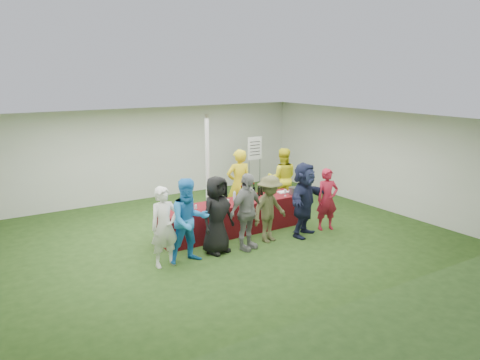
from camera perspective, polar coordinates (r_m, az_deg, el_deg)
ground at (r=10.93m, az=-3.16°, el=-6.82°), size 60.00×60.00×0.00m
tent at (r=11.81m, az=-3.99°, el=1.49°), size 10.00×10.00×10.00m
serving_table at (r=11.03m, az=-0.88°, el=-4.56°), size 3.60×0.80×0.75m
wine_bottles at (r=11.36m, az=1.70°, el=-1.43°), size 0.81×0.15×0.32m
wine_glasses at (r=10.48m, az=-2.10°, el=-2.73°), size 2.82×0.11×0.16m
water_bottle at (r=11.01m, az=-0.68°, el=-2.00°), size 0.07×0.07×0.23m
bar_towel at (r=11.79m, az=5.28°, el=-1.47°), size 0.25×0.18×0.03m
dump_bucket at (r=11.64m, az=6.56°, el=-1.31°), size 0.25×0.25×0.18m
wine_list_sign at (r=14.23m, az=1.80°, el=3.36°), size 0.50×0.03×1.80m
staff_pourer at (r=11.93m, az=-0.14°, el=-0.54°), size 0.72×0.53×1.81m
staff_back at (r=12.96m, az=5.18°, el=0.21°), size 1.03×0.98×1.69m
customer_0 at (r=9.17m, az=-9.19°, el=-5.66°), size 0.60×0.41×1.59m
customer_1 at (r=9.28m, az=-6.21°, el=-4.97°), size 0.87×0.70×1.71m
customer_2 at (r=9.72m, az=-2.83°, el=-4.26°), size 0.91×0.72×1.65m
customer_3 at (r=9.89m, az=0.80°, el=-3.90°), size 1.05×0.67×1.66m
customer_4 at (r=10.37m, az=3.62°, el=-3.54°), size 1.08×0.76×1.51m
customer_5 at (r=10.80m, az=7.84°, el=-2.37°), size 1.66×1.16×1.73m
customer_6 at (r=11.34m, az=10.58°, el=-2.33°), size 0.62×0.50×1.49m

